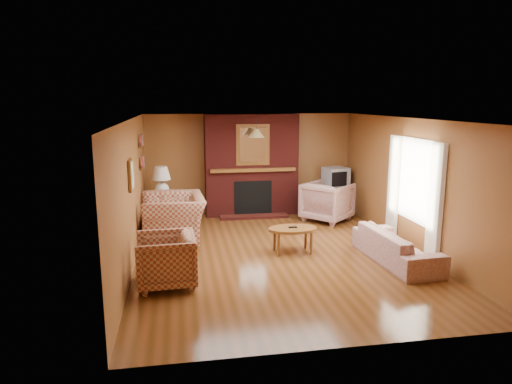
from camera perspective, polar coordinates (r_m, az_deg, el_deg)
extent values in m
plane|color=#4D2D10|center=(8.32, 2.74, -7.67)|extent=(6.50, 6.50, 0.00)
plane|color=white|center=(7.86, 2.91, 9.09)|extent=(6.50, 6.50, 0.00)
plane|color=brown|center=(11.16, -0.80, 3.60)|extent=(6.50, 0.00, 6.50)
plane|color=brown|center=(4.98, 11.02, -6.55)|extent=(6.50, 0.00, 6.50)
plane|color=brown|center=(7.86, -15.27, -0.13)|extent=(0.00, 6.50, 6.50)
plane|color=brown|center=(8.88, 18.77, 0.97)|extent=(0.00, 6.50, 6.50)
cube|color=#4E1311|center=(10.91, -0.60, 3.42)|extent=(2.20, 0.50, 2.40)
cube|color=black|center=(10.82, -0.40, -0.68)|extent=(0.90, 0.06, 0.80)
cube|color=#4E1311|center=(10.75, -0.24, -3.06)|extent=(1.60, 0.35, 0.06)
cube|color=brown|center=(10.66, -0.37, 2.80)|extent=(2.00, 0.18, 0.08)
cube|color=brown|center=(10.62, -0.40, 5.92)|extent=(0.78, 0.05, 0.95)
cube|color=white|center=(10.59, -0.37, 5.90)|extent=(0.62, 0.02, 0.80)
cube|color=beige|center=(8.08, 21.51, -1.31)|extent=(0.08, 0.35, 2.00)
cube|color=beige|center=(9.36, 16.81, 0.66)|extent=(0.08, 0.35, 2.00)
cube|color=white|center=(8.68, 19.32, 1.37)|extent=(0.03, 1.10, 1.50)
cube|color=brown|center=(9.69, -14.12, 2.96)|extent=(0.06, 0.55, 0.04)
cube|color=brown|center=(9.64, -14.25, 5.61)|extent=(0.06, 0.55, 0.04)
cube|color=brown|center=(7.50, -15.39, 2.05)|extent=(0.04, 0.40, 0.50)
cube|color=beige|center=(7.50, -15.20, 2.05)|extent=(0.01, 0.32, 0.42)
cylinder|color=black|center=(10.13, 0.03, 8.60)|extent=(0.01, 0.01, 0.35)
cone|color=tan|center=(10.14, 0.03, 7.36)|extent=(0.36, 0.36, 0.18)
imported|color=maroon|center=(9.16, -10.28, -3.16)|extent=(1.26, 1.42, 0.88)
imported|color=maroon|center=(6.94, -11.21, -8.36)|extent=(0.91, 0.89, 0.79)
imported|color=#BEAF93|center=(8.17, 17.16, -6.48)|extent=(0.86, 1.94, 0.55)
imported|color=#BEAF93|center=(10.53, 8.91, -1.21)|extent=(1.35, 1.35, 0.88)
ellipsoid|color=brown|center=(8.26, 4.62, -4.64)|extent=(0.89, 0.55, 0.05)
cube|color=black|center=(8.25, 4.63, -4.41)|extent=(0.15, 0.05, 0.02)
cylinder|color=brown|center=(8.57, 6.24, -5.70)|extent=(0.05, 0.05, 0.41)
cylinder|color=brown|center=(8.43, 2.33, -5.93)|extent=(0.05, 0.05, 0.41)
cylinder|color=brown|center=(8.24, 6.92, -6.41)|extent=(0.05, 0.05, 0.41)
cylinder|color=brown|center=(8.10, 2.86, -6.67)|extent=(0.05, 0.05, 0.41)
cube|color=brown|center=(10.41, -11.59, -2.24)|extent=(0.49, 0.49, 0.61)
sphere|color=silver|center=(10.31, -11.70, 0.29)|extent=(0.33, 0.33, 0.33)
cylinder|color=black|center=(10.28, -11.74, 1.31)|extent=(0.03, 0.03, 0.10)
cone|color=white|center=(10.25, -11.78, 2.33)|extent=(0.41, 0.41, 0.29)
cube|color=black|center=(11.38, 9.82, -0.95)|extent=(0.61, 0.56, 0.63)
cube|color=#9C9FA3|center=(11.28, 9.91, 1.82)|extent=(0.62, 0.60, 0.49)
cube|color=black|center=(11.03, 10.37, 1.59)|extent=(0.40, 0.10, 0.35)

